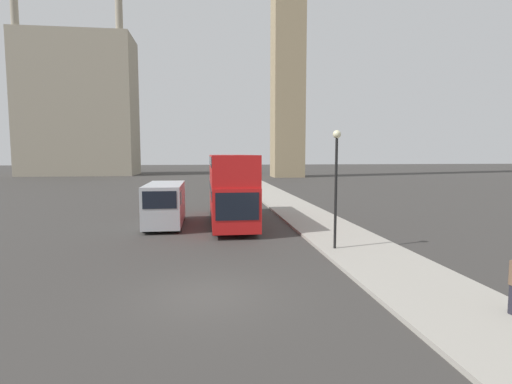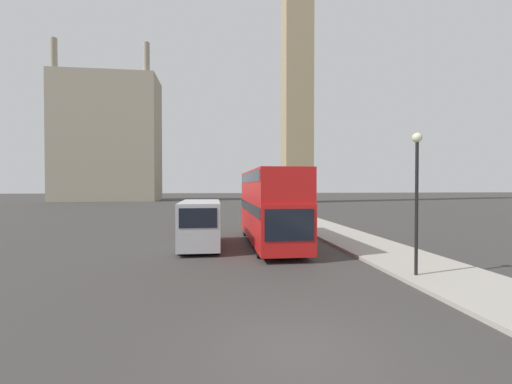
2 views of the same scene
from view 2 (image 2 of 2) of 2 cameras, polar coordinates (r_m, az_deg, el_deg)
ground_plane at (r=7.86m, az=7.20°, el=-25.10°), size 300.00×300.00×0.00m
clock_tower at (r=80.34m, az=6.87°, el=27.85°), size 6.12×6.29×77.35m
building_block_distant at (r=85.50m, az=-23.37°, el=8.15°), size 22.09×11.41×34.28m
red_double_decker_bus at (r=20.09m, az=2.35°, el=-1.94°), size 2.54×10.42×4.31m
white_van at (r=19.30m, az=-9.27°, el=-5.12°), size 2.15×5.69×2.58m
street_lamp at (r=13.94m, az=25.22°, el=1.73°), size 0.36×0.36×5.26m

